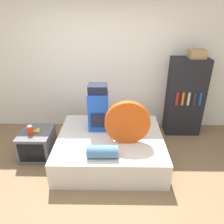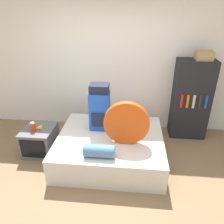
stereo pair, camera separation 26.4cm
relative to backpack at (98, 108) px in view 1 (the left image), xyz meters
The scene contains 11 objects.
ground_plane 1.29m from the backpack, 87.35° to the right, with size 16.00×16.00×0.00m, color #846647.
wall_back 1.05m from the backpack, 87.17° to the left, with size 8.00×0.05×2.60m.
bed 0.69m from the backpack, 51.06° to the right, with size 1.74×1.51×0.44m.
backpack is the anchor object (origin of this frame).
tent_bag 0.63m from the backpack, 41.43° to the right, with size 0.70×0.09×0.70m.
sleeping_roll 0.86m from the backpack, 82.36° to the right, with size 0.44×0.19×0.19m.
television 1.23m from the backpack, 169.88° to the right, with size 0.53×0.60×0.47m.
canister 1.17m from the backpack, 166.58° to the right, with size 0.09×0.09×0.16m.
banana_bunch 1.10m from the backpack, behind, with size 0.13×0.17×0.03m.
bookshelf 1.79m from the backpack, 21.62° to the left, with size 0.68×0.41×1.53m.
cardboard_box 2.02m from the backpack, 19.81° to the left, with size 0.28×0.23×0.16m.
Camera 1 is at (0.23, -2.33, 2.41)m, focal length 35.00 mm.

